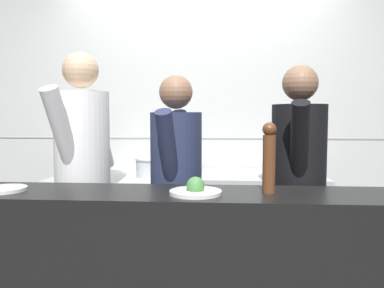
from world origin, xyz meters
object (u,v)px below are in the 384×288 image
(plated_dish_appetiser, at_px, (196,190))
(chef_sous, at_px, (176,187))
(plated_dish_main, at_px, (4,189))
(chef_head_cook, at_px, (83,172))
(stock_pot, at_px, (87,163))
(chef_line, at_px, (298,184))
(pepper_mill, at_px, (269,156))
(sauce_pot, at_px, (153,166))
(oven_range, at_px, (126,227))
(mixing_bowl_steel, at_px, (237,169))

(plated_dish_appetiser, relative_size, chef_sous, 0.16)
(plated_dish_main, xyz_separation_m, chef_head_cook, (0.22, 0.54, 0.01))
(stock_pot, height_order, chef_line, chef_line)
(pepper_mill, bearing_deg, plated_dish_main, -178.01)
(stock_pot, bearing_deg, chef_line, -21.21)
(plated_dish_main, distance_m, plated_dish_appetiser, 1.01)
(sauce_pot, bearing_deg, plated_dish_main, -117.90)
(plated_dish_main, height_order, chef_line, chef_line)
(chef_line, bearing_deg, oven_range, 164.75)
(pepper_mill, xyz_separation_m, chef_head_cook, (-1.15, 0.49, -0.17))
(mixing_bowl_steel, height_order, chef_sous, chef_sous)
(mixing_bowl_steel, xyz_separation_m, chef_head_cook, (-1.05, -0.60, 0.05))
(chef_head_cook, relative_size, chef_line, 1.06)
(mixing_bowl_steel, relative_size, chef_line, 0.17)
(plated_dish_appetiser, xyz_separation_m, chef_sous, (-0.16, 0.50, -0.09))
(stock_pot, relative_size, plated_dish_main, 1.13)
(mixing_bowl_steel, distance_m, chef_line, 0.72)
(chef_line, bearing_deg, plated_dish_main, -151.62)
(oven_range, distance_m, chef_sous, 0.93)
(oven_range, height_order, sauce_pot, sauce_pot)
(sauce_pot, relative_size, plated_dish_appetiser, 1.09)
(chef_head_cook, xyz_separation_m, chef_line, (1.40, -0.03, -0.06))
(sauce_pot, bearing_deg, oven_range, 176.19)
(sauce_pot, bearing_deg, pepper_mill, -53.64)
(oven_range, height_order, plated_dish_appetiser, plated_dish_appetiser)
(stock_pot, bearing_deg, mixing_bowl_steel, 0.47)
(oven_range, height_order, chef_head_cook, chef_head_cook)
(oven_range, relative_size, pepper_mill, 3.17)
(stock_pot, relative_size, chef_sous, 0.16)
(chef_head_cook, bearing_deg, chef_line, 10.41)
(pepper_mill, bearing_deg, sauce_pot, 126.36)
(sauce_pot, height_order, pepper_mill, pepper_mill)
(stock_pot, xyz_separation_m, plated_dish_appetiser, (0.97, -1.13, 0.01))
(chef_head_cook, bearing_deg, oven_range, 88.40)
(chef_line, bearing_deg, chef_head_cook, -170.25)
(plated_dish_main, xyz_separation_m, pepper_mill, (1.38, 0.05, 0.18))
(oven_range, relative_size, plated_dish_main, 5.00)
(oven_range, xyz_separation_m, chef_line, (1.26, -0.62, 0.49))
(stock_pot, distance_m, chef_line, 1.70)
(stock_pot, bearing_deg, sauce_pot, -1.23)
(oven_range, height_order, pepper_mill, pepper_mill)
(pepper_mill, bearing_deg, chef_line, 62.25)
(chef_head_cook, bearing_deg, stock_pot, 118.61)
(chef_head_cook, bearing_deg, plated_dish_appetiser, -23.39)
(stock_pot, distance_m, pepper_mill, 1.73)
(oven_range, distance_m, chef_head_cook, 0.82)
(oven_range, relative_size, chef_line, 0.69)
(oven_range, relative_size, stock_pot, 4.41)
(plated_dish_appetiser, distance_m, chef_line, 0.81)
(stock_pot, distance_m, mixing_bowl_steel, 1.23)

